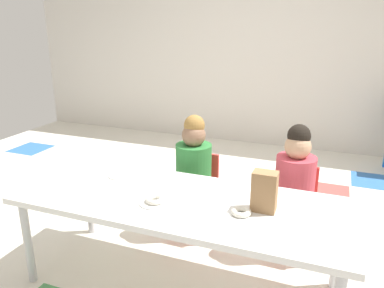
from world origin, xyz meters
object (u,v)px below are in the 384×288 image
Objects in this scene: seated_child_middle_seat at (295,179)px; donut_powdered_on_plate at (155,199)px; seated_child_near_camera at (194,165)px; craft_table at (180,206)px; paper_plate_center_table at (122,175)px; donut_powdered_loose at (241,212)px; paper_plate_near_edge at (155,202)px; paper_bag_brown at (264,191)px.

donut_powdered_on_plate is (-0.68, -0.70, 0.05)m from seated_child_middle_seat.
seated_child_near_camera and seated_child_middle_seat have the same top height.
craft_table is 2.09× the size of seated_child_near_camera.
seated_child_near_camera is 5.10× the size of paper_plate_center_table.
donut_powdered_loose is at bearing 5.49° from donut_powdered_on_plate.
seated_child_near_camera is 0.70m from donut_powdered_on_plate.
paper_plate_near_edge is at bearing 0.00° from donut_powdered_on_plate.
seated_child_middle_seat is 0.69m from donut_powdered_loose.
paper_plate_near_edge is (-0.58, -0.14, -0.11)m from paper_bag_brown.
craft_table is 0.16m from paper_plate_near_edge.
paper_bag_brown reaches higher than donut_powdered_on_plate.
paper_bag_brown reaches higher than paper_plate_center_table.
seated_child_near_camera is at bearing 92.85° from donut_powdered_on_plate.
seated_child_near_camera reaches higher than donut_powdered_on_plate.
seated_child_middle_seat is (0.72, 0.00, 0.00)m from seated_child_near_camera.
seated_child_near_camera is 0.85m from paper_bag_brown.
donut_powdered_on_plate is at bearing -134.24° from seated_child_middle_seat.
paper_plate_near_edge is 0.48m from paper_plate_center_table.
seated_child_near_camera is 8.39× the size of donut_powdered_on_plate.
paper_plate_near_edge is 1.00× the size of paper_plate_center_table.
seated_child_near_camera is 0.83m from donut_powdered_loose.
paper_plate_center_table reaches higher than craft_table.
seated_child_middle_seat is 5.10× the size of paper_plate_near_edge.
paper_plate_center_table is at bearing 160.31° from craft_table.
paper_bag_brown is 1.22× the size of paper_plate_center_table.
seated_child_middle_seat is at bearing 72.77° from donut_powdered_loose.
paper_plate_center_table is at bearing 171.37° from paper_bag_brown.
paper_plate_center_table is (-0.39, 0.28, 0.00)m from paper_plate_near_edge.
paper_bag_brown is at bearing 42.12° from donut_powdered_loose.
seated_child_near_camera reaches higher than craft_table.
seated_child_middle_seat is 8.65× the size of donut_powdered_loose.
paper_plate_near_edge is at bearing -166.81° from paper_bag_brown.
seated_child_near_camera is at bearing 92.85° from paper_plate_near_edge.
seated_child_middle_seat is (0.57, 0.60, 0.02)m from craft_table.
seated_child_near_camera is 4.17× the size of paper_bag_brown.
paper_plate_near_edge is 0.02m from donut_powdered_on_plate.
donut_powdered_on_plate is at bearing 180.00° from paper_plate_near_edge.
paper_plate_near_edge is at bearing -174.51° from donut_powdered_loose.
seated_child_middle_seat is 0.98m from paper_plate_near_edge.
paper_bag_brown is at bearing -100.42° from seated_child_middle_seat.
seated_child_middle_seat is 4.17× the size of paper_bag_brown.
paper_plate_center_table is 1.65× the size of donut_powdered_on_plate.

